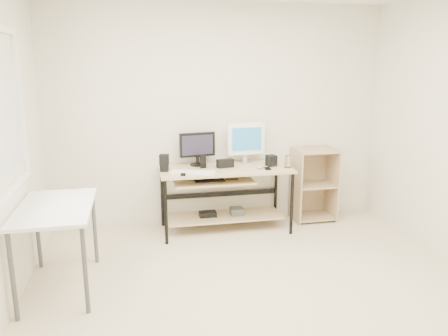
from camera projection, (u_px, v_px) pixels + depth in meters
room at (252, 144)px, 3.29m from camera, size 4.01×4.01×2.62m
desk at (223, 186)px, 5.03m from camera, size 1.50×0.65×0.75m
side_table at (56, 215)px, 3.66m from camera, size 0.60×1.00×0.75m
shelf_unit at (313, 184)px, 5.44m from camera, size 0.50×0.40×0.90m
black_monitor at (197, 147)px, 5.05m from camera, size 0.42×0.18×0.39m
white_imac at (246, 140)px, 5.17m from camera, size 0.45×0.14×0.48m
keyboard at (193, 172)px, 4.75m from camera, size 0.50×0.29×0.02m
mouse at (260, 167)px, 4.94m from camera, size 0.09×0.12×0.04m
center_speaker at (225, 163)px, 4.99m from camera, size 0.20×0.12×0.10m
speaker_left at (164, 162)px, 4.80m from camera, size 0.12×0.12×0.19m
speaker_right at (271, 161)px, 5.06m from camera, size 0.13×0.13×0.13m
audio_controller at (203, 162)px, 4.95m from camera, size 0.08×0.05×0.14m
volume_puck at (183, 175)px, 4.63m from camera, size 0.07×0.07×0.02m
smartphone at (267, 169)px, 4.92m from camera, size 0.08×0.13×0.01m
coaster at (287, 167)px, 4.99m from camera, size 0.09×0.09×0.01m
drinking_glass at (288, 161)px, 4.97m from camera, size 0.07×0.07×0.14m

